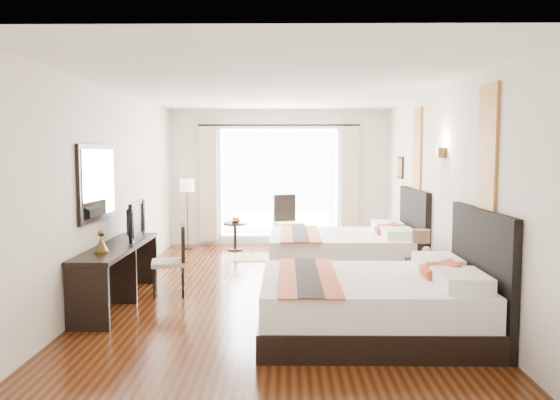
{
  "coord_description": "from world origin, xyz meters",
  "views": [
    {
      "loc": [
        0.16,
        -7.55,
        1.93
      ],
      "look_at": [
        0.06,
        0.47,
        1.22
      ],
      "focal_mm": 35.0,
      "sensor_mm": 36.0,
      "label": 1
    }
  ],
  "objects_px": {
    "bed_near": "(378,302)",
    "fruit_bowl": "(236,222)",
    "television": "(131,220)",
    "console_desk": "(118,275)",
    "floor_lamp": "(187,190)",
    "nightstand": "(423,278)",
    "table_lamp": "(421,238)",
    "side_table": "(235,236)",
    "vase": "(426,257)",
    "bed_far": "(346,250)",
    "desk_chair": "(170,274)",
    "window_chair": "(288,232)"
  },
  "relations": [
    {
      "from": "bed_near",
      "to": "fruit_bowl",
      "type": "xyz_separation_m",
      "value": [
        -1.97,
        4.94,
        0.23
      ]
    },
    {
      "from": "bed_near",
      "to": "television",
      "type": "distance_m",
      "value": 3.58
    },
    {
      "from": "console_desk",
      "to": "television",
      "type": "height_order",
      "value": "television"
    },
    {
      "from": "console_desk",
      "to": "floor_lamp",
      "type": "height_order",
      "value": "floor_lamp"
    },
    {
      "from": "nightstand",
      "to": "table_lamp",
      "type": "distance_m",
      "value": 0.54
    },
    {
      "from": "fruit_bowl",
      "to": "side_table",
      "type": "bearing_deg",
      "value": 137.12
    },
    {
      "from": "console_desk",
      "to": "fruit_bowl",
      "type": "distance_m",
      "value": 4.0
    },
    {
      "from": "vase",
      "to": "side_table",
      "type": "xyz_separation_m",
      "value": [
        -2.84,
        3.58,
        -0.29
      ]
    },
    {
      "from": "bed_far",
      "to": "desk_chair",
      "type": "bearing_deg",
      "value": -149.37
    },
    {
      "from": "vase",
      "to": "console_desk",
      "type": "distance_m",
      "value": 3.99
    },
    {
      "from": "bed_near",
      "to": "side_table",
      "type": "bearing_deg",
      "value": 111.86
    },
    {
      "from": "side_table",
      "to": "nightstand",
      "type": "bearing_deg",
      "value": -49.8
    },
    {
      "from": "table_lamp",
      "to": "window_chair",
      "type": "distance_m",
      "value": 3.93
    },
    {
      "from": "vase",
      "to": "nightstand",
      "type": "bearing_deg",
      "value": 85.61
    },
    {
      "from": "fruit_bowl",
      "to": "window_chair",
      "type": "height_order",
      "value": "window_chair"
    },
    {
      "from": "television",
      "to": "desk_chair",
      "type": "distance_m",
      "value": 0.92
    },
    {
      "from": "window_chair",
      "to": "bed_far",
      "type": "bearing_deg",
      "value": 3.25
    },
    {
      "from": "bed_near",
      "to": "bed_far",
      "type": "relative_size",
      "value": 1.0
    },
    {
      "from": "television",
      "to": "window_chair",
      "type": "xyz_separation_m",
      "value": [
        2.15,
        3.52,
        -0.68
      ]
    },
    {
      "from": "side_table",
      "to": "fruit_bowl",
      "type": "bearing_deg",
      "value": -42.88
    },
    {
      "from": "floor_lamp",
      "to": "table_lamp",
      "type": "bearing_deg",
      "value": -41.56
    },
    {
      "from": "bed_near",
      "to": "table_lamp",
      "type": "relative_size",
      "value": 6.31
    },
    {
      "from": "table_lamp",
      "to": "window_chair",
      "type": "height_order",
      "value": "window_chair"
    },
    {
      "from": "desk_chair",
      "to": "console_desk",
      "type": "bearing_deg",
      "value": 25.44
    },
    {
      "from": "bed_near",
      "to": "bed_far",
      "type": "xyz_separation_m",
      "value": [
        -0.0,
        3.05,
        0.0
      ]
    },
    {
      "from": "table_lamp",
      "to": "television",
      "type": "xyz_separation_m",
      "value": [
        -3.97,
        -0.05,
        0.25
      ]
    },
    {
      "from": "fruit_bowl",
      "to": "television",
      "type": "bearing_deg",
      "value": -108.96
    },
    {
      "from": "floor_lamp",
      "to": "nightstand",
      "type": "bearing_deg",
      "value": -42.77
    },
    {
      "from": "fruit_bowl",
      "to": "window_chair",
      "type": "xyz_separation_m",
      "value": [
        1.03,
        0.24,
        -0.24
      ]
    },
    {
      "from": "bed_far",
      "to": "nightstand",
      "type": "height_order",
      "value": "bed_far"
    },
    {
      "from": "bed_far",
      "to": "console_desk",
      "type": "distance_m",
      "value": 3.66
    },
    {
      "from": "nightstand",
      "to": "table_lamp",
      "type": "bearing_deg",
      "value": 91.21
    },
    {
      "from": "desk_chair",
      "to": "fruit_bowl",
      "type": "height_order",
      "value": "desk_chair"
    },
    {
      "from": "side_table",
      "to": "window_chair",
      "type": "xyz_separation_m",
      "value": [
        1.04,
        0.23,
        0.05
      ]
    },
    {
      "from": "bed_near",
      "to": "vase",
      "type": "bearing_deg",
      "value": 58.09
    },
    {
      "from": "bed_near",
      "to": "desk_chair",
      "type": "height_order",
      "value": "bed_near"
    },
    {
      "from": "console_desk",
      "to": "nightstand",
      "type": "bearing_deg",
      "value": 6.5
    },
    {
      "from": "fruit_bowl",
      "to": "floor_lamp",
      "type": "bearing_deg",
      "value": 170.36
    },
    {
      "from": "vase",
      "to": "table_lamp",
      "type": "bearing_deg",
      "value": 88.02
    },
    {
      "from": "window_chair",
      "to": "television",
      "type": "bearing_deg",
      "value": -51.99
    },
    {
      "from": "bed_far",
      "to": "desk_chair",
      "type": "distance_m",
      "value": 2.95
    },
    {
      "from": "console_desk",
      "to": "television",
      "type": "distance_m",
      "value": 0.84
    },
    {
      "from": "vase",
      "to": "floor_lamp",
      "type": "bearing_deg",
      "value": 135.56
    },
    {
      "from": "side_table",
      "to": "vase",
      "type": "bearing_deg",
      "value": -51.54
    },
    {
      "from": "desk_chair",
      "to": "window_chair",
      "type": "bearing_deg",
      "value": -124.73
    },
    {
      "from": "vase",
      "to": "floor_lamp",
      "type": "relative_size",
      "value": 0.09
    },
    {
      "from": "console_desk",
      "to": "floor_lamp",
      "type": "distance_m",
      "value": 4.07
    },
    {
      "from": "bed_near",
      "to": "window_chair",
      "type": "height_order",
      "value": "bed_near"
    },
    {
      "from": "bed_far",
      "to": "nightstand",
      "type": "distance_m",
      "value": 1.72
    },
    {
      "from": "table_lamp",
      "to": "television",
      "type": "relative_size",
      "value": 0.43
    }
  ]
}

